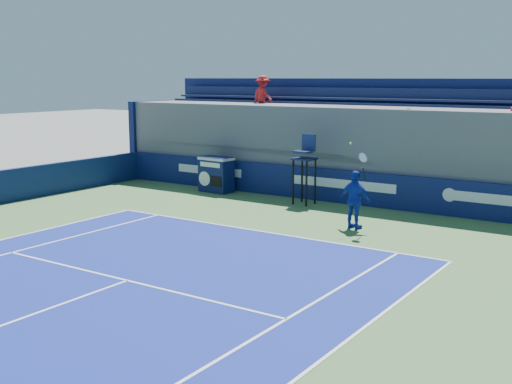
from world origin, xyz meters
The scene contains 5 objects.
back_hoarding centered at (0.00, 17.10, 0.60)m, with size 20.40×0.21×1.20m.
match_clock centered at (-5.18, 16.40, 0.74)m, with size 1.36×0.81×1.40m.
umpire_chair centered at (-1.09, 16.19, 1.53)m, with size 0.75×0.75×2.48m.
tennis_player centered at (2.02, 13.74, 0.89)m, with size 1.08×0.60×2.57m.
stadium_seating centered at (-0.02, 19.15, 1.84)m, with size 21.00×4.05×4.53m.
Camera 1 is at (9.95, -3.29, 4.44)m, focal length 45.00 mm.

